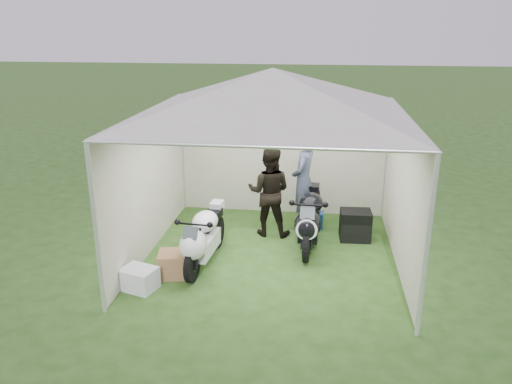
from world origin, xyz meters
The scene contains 10 objects.
ground centered at (0.00, 0.00, 0.00)m, with size 80.00×80.00×0.00m, color #254715.
canopy_tent centered at (0.00, 0.03, 2.58)m, with size 5.66×5.66×3.00m.
motorcycle_white centered at (-1.01, -0.52, 0.49)m, with size 0.49×1.77×0.87m.
motorcycle_black centered at (0.61, 0.39, 0.52)m, with size 0.47×1.89×0.93m.
paddock_stand centered at (0.65, 1.25, 0.15)m, with size 0.40×0.25×0.30m, color blue.
person_dark_jacket centered at (-0.12, 0.85, 0.80)m, with size 0.78×0.60×1.60m, color black.
person_blue_jacket centered at (0.46, 1.21, 0.91)m, with size 0.66×0.44×1.82m, color #4E5572.
equipment_box centered at (1.40, 0.81, 0.26)m, with size 0.53×0.42×0.53m, color black.
crate_0 centered at (-1.75, -1.36, 0.16)m, with size 0.48×0.37×0.32m, color silver.
crate_1 centered at (-1.39, -0.90, 0.18)m, with size 0.41×0.41×0.37m, color #8D6443.
Camera 1 is at (0.73, -7.42, 3.62)m, focal length 35.00 mm.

